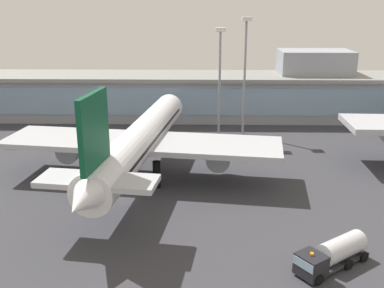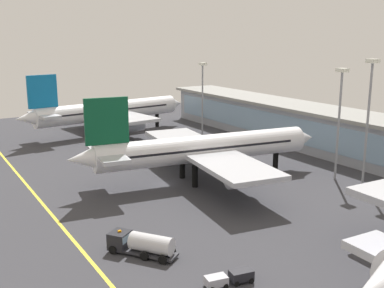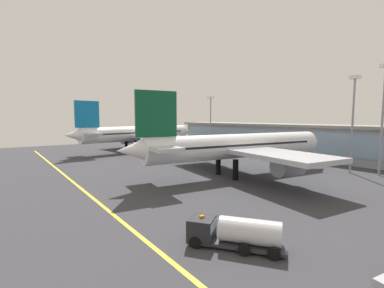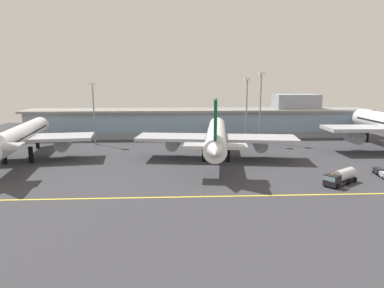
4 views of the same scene
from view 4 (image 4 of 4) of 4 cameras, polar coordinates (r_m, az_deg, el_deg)
name	(u,v)px [view 4 (image 4 of 4)]	position (r m, az deg, el deg)	size (l,w,h in m)	color
ground_plane	(212,166)	(84.09, 3.31, -3.67)	(180.00, 180.00, 0.00)	#38383D
taxiway_centreline_stripe	(225,196)	(63.18, 5.48, -8.58)	(144.00, 0.50, 0.01)	yellow
terminal_building	(205,121)	(127.06, 2.14, 3.75)	(124.55, 14.00, 15.26)	#9399A3
airliner_near_left	(20,137)	(98.66, -26.56, 1.11)	(37.05, 51.01, 17.34)	black
airliner_near_right	(216,136)	(90.26, 4.03, 1.28)	(42.44, 50.34, 16.79)	black
fuel_tanker_truck	(340,177)	(75.39, 23.24, -5.03)	(8.75, 7.27, 2.90)	black
baggage_tug_near	(381,173)	(85.82, 28.79, -4.15)	(2.51, 5.76, 1.40)	black
apron_light_mast_west	(247,100)	(113.25, 9.04, 7.12)	(1.80, 1.80, 21.12)	gray
apron_light_mast_centre	(261,97)	(116.13, 11.27, 7.64)	(1.80, 1.80, 22.96)	gray
apron_light_mast_east	(93,103)	(114.64, -15.97, 6.49)	(1.80, 1.80, 19.73)	gray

